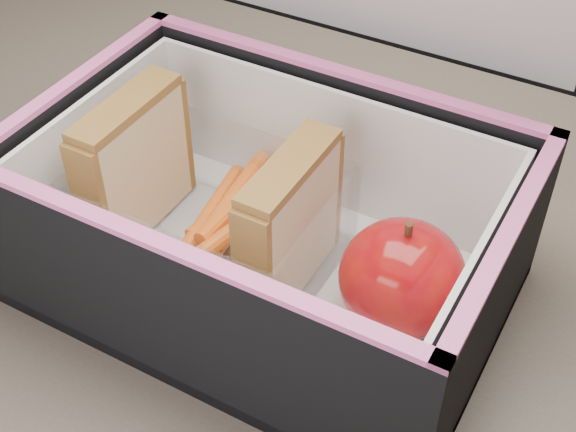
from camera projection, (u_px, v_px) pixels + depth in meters
name	position (u px, v px, depth m)	size (l,w,h in m)	color
kitchen_table	(291.00, 338.00, 0.66)	(1.20, 0.80, 0.75)	brown
lunch_bag	(271.00, 209.00, 0.54)	(0.32, 0.27, 0.32)	black
plastic_tub	(211.00, 215.00, 0.57)	(0.17, 0.12, 0.07)	white
sandwich_left	(134.00, 164.00, 0.57)	(0.03, 0.10, 0.11)	beige
sandwich_right	(290.00, 225.00, 0.53)	(0.03, 0.09, 0.10)	beige
carrot_sticks	(224.00, 219.00, 0.58)	(0.05, 0.16, 0.03)	#E54F15
paper_napkin	(396.00, 313.00, 0.54)	(0.08, 0.08, 0.01)	white
red_apple	(402.00, 278.00, 0.51)	(0.09, 0.09, 0.09)	#940011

